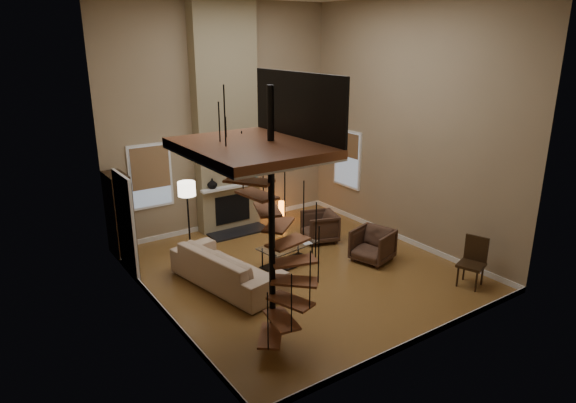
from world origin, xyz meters
TOP-DOWN VIEW (x-y plane):
  - ground at (0.00, 0.00)m, footprint 6.00×6.50m
  - back_wall at (0.00, 3.25)m, footprint 6.00×0.02m
  - front_wall at (0.00, -3.25)m, footprint 6.00×0.02m
  - left_wall at (-3.00, 0.00)m, footprint 0.02×6.50m
  - right_wall at (3.00, 0.00)m, footprint 0.02×6.50m
  - baseboard_back at (0.00, 3.24)m, footprint 6.00×0.02m
  - baseboard_front at (0.00, -3.24)m, footprint 6.00×0.02m
  - baseboard_left at (-2.99, 0.00)m, footprint 0.02×6.50m
  - baseboard_right at (2.99, 0.00)m, footprint 0.02×6.50m
  - chimney_breast at (0.00, 3.06)m, footprint 1.60×0.38m
  - hearth at (0.00, 2.57)m, footprint 1.50×0.60m
  - firebox at (0.00, 2.86)m, footprint 0.95×0.02m
  - mantel at (0.00, 2.78)m, footprint 1.70×0.18m
  - mirror_frame at (0.00, 2.84)m, footprint 0.94×0.10m
  - mirror_disc at (0.00, 2.85)m, footprint 0.80×0.01m
  - vase_left at (-0.55, 2.82)m, footprint 0.24×0.24m
  - vase_right at (0.60, 2.82)m, footprint 0.20×0.20m
  - window_back at (-1.90, 3.22)m, footprint 1.02×0.06m
  - window_right at (2.97, 2.00)m, footprint 0.06×1.02m
  - entry_door at (-2.95, 1.80)m, footprint 0.10×1.05m
  - loft at (-2.04, -1.80)m, footprint 1.70×2.20m
  - spiral_stair at (-1.78, -1.79)m, footprint 1.47×1.47m
  - hutch at (-2.81, 2.81)m, footprint 0.39×0.84m
  - sofa at (-1.56, 0.25)m, footprint 1.45×2.64m
  - armchair_near at (1.40, 1.00)m, footprint 0.97×0.96m
  - armchair_far at (1.67, -0.49)m, footprint 0.99×0.97m
  - coffee_table at (-0.04, 0.35)m, footprint 1.33×0.80m
  - bowl at (-0.04, 0.40)m, footprint 0.42×0.42m
  - book at (0.31, 0.20)m, footprint 0.22×0.27m
  - floor_lamp at (-1.56, 1.97)m, footprint 0.38×0.38m
  - accent_lamp at (1.39, 2.75)m, footprint 0.15×0.15m
  - side_chair at (2.44, -2.43)m, footprint 0.59×0.59m

SIDE VIEW (x-z plane):
  - ground at x=0.00m, z-range -0.01..0.00m
  - hearth at x=0.00m, z-range 0.00..0.04m
  - baseboard_back at x=0.00m, z-range 0.00..0.12m
  - baseboard_front at x=0.00m, z-range 0.00..0.12m
  - baseboard_left at x=-2.99m, z-range 0.00..0.12m
  - baseboard_right at x=2.99m, z-range 0.00..0.12m
  - accent_lamp at x=1.39m, z-range -0.02..0.52m
  - coffee_table at x=-0.04m, z-range 0.05..0.51m
  - armchair_near at x=1.40m, z-range 0.00..0.71m
  - armchair_far at x=1.67m, z-range -0.01..0.72m
  - sofa at x=-1.56m, z-range 0.03..0.76m
  - book at x=0.31m, z-range 0.45..0.48m
  - bowl at x=-0.04m, z-range 0.45..0.55m
  - side_chair at x=2.44m, z-range 0.03..1.02m
  - firebox at x=0.00m, z-range 0.19..0.91m
  - hutch at x=-2.81m, z-range 0.01..1.89m
  - entry_door at x=-2.95m, z-range -0.03..2.13m
  - mantel at x=0.00m, z-range 1.12..1.18m
  - vase_right at x=0.60m, z-range 1.18..1.39m
  - vase_left at x=-0.55m, z-range 1.18..1.43m
  - floor_lamp at x=-1.56m, z-range 0.56..2.26m
  - window_back at x=-1.90m, z-range 0.86..2.38m
  - window_right at x=2.97m, z-range 0.87..2.39m
  - spiral_stair at x=-1.78m, z-range -0.25..3.81m
  - mirror_frame at x=0.00m, z-range 1.48..2.42m
  - mirror_disc at x=0.00m, z-range 1.55..2.35m
  - back_wall at x=0.00m, z-range 0.00..5.50m
  - front_wall at x=0.00m, z-range 0.00..5.50m
  - left_wall at x=-3.00m, z-range 0.00..5.50m
  - right_wall at x=3.00m, z-range 0.00..5.50m
  - chimney_breast at x=0.00m, z-range 0.00..5.50m
  - loft at x=-2.04m, z-range 2.69..3.78m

